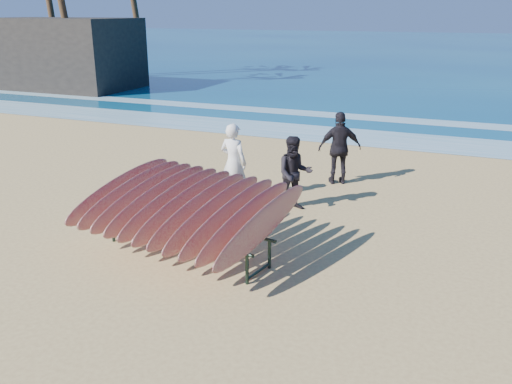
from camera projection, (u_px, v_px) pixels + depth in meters
ground at (238, 258)px, 9.25m from camera, size 120.00×120.00×0.00m
ocean at (450, 49)px, 57.42m from camera, size 160.00×160.00×0.00m
foam_near at (361, 137)px, 18.00m from camera, size 160.00×160.00×0.00m
foam_far at (380, 119)px, 21.07m from camera, size 160.00×160.00×0.00m
surfboard_rack at (185, 206)px, 9.14m from camera, size 3.62×3.21×1.41m
person_white at (233, 162)px, 11.82m from camera, size 0.68×0.49×1.73m
person_dark_a at (294, 174)px, 11.28m from camera, size 0.96×0.89×1.58m
person_dark_b at (340, 148)px, 12.99m from camera, size 1.11×0.83×1.76m
building at (60, 53)px, 29.02m from camera, size 8.13×4.52×3.61m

